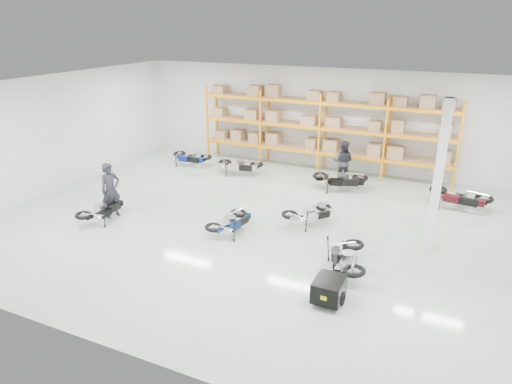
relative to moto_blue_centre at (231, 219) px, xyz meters
The scene contains 14 objects.
room 2.15m from the moto_blue_centre, 57.96° to the left, with size 18.00×18.00×18.00m.
pallet_rack 7.74m from the moto_blue_centre, 84.98° to the left, with size 11.28×0.98×3.62m.
structural_column 6.31m from the moto_blue_centre, 14.85° to the left, with size 0.25×0.25×4.50m, color white.
moto_blue_centre is the anchor object (origin of this frame).
moto_silver_left 2.68m from the moto_blue_centre, 38.88° to the left, with size 0.73×1.64×1.00m, color #B6B8BD, non-canonical shape.
moto_black_far_left 4.56m from the moto_blue_centre, 168.37° to the right, with size 0.73×1.64×1.00m, color black, non-canonical shape.
moto_touring_right 4.00m from the moto_blue_centre, 11.88° to the right, with size 0.78×1.76×1.08m, color black, non-canonical shape.
trailer 4.60m from the moto_blue_centre, 31.75° to the right, with size 0.78×1.47×0.61m.
moto_back_a 7.61m from the moto_blue_centre, 132.16° to the left, with size 0.77×1.73×1.06m, color navy, non-canonical shape.
moto_back_b 5.94m from the moto_blue_centre, 114.01° to the left, with size 0.78×1.75×1.07m, color #A6ABB0, non-canonical shape.
moto_back_c 5.77m from the moto_blue_centre, 68.11° to the left, with size 0.84×1.90×1.16m, color black, non-canonical shape.
moto_back_d 8.39m from the moto_blue_centre, 38.76° to the left, with size 0.84×1.90×1.16m, color #3B0B13, non-canonical shape.
person_left 4.45m from the moto_blue_centre, behind, with size 0.70×0.46×1.93m, color black.
person_back 6.62m from the moto_blue_centre, 72.63° to the left, with size 0.88×0.68×1.80m, color #22222A.
Camera 1 is at (5.57, -12.81, 6.46)m, focal length 32.00 mm.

